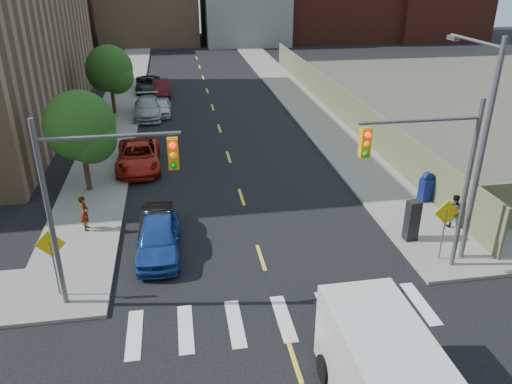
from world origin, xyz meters
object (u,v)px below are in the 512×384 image
object	(u,v)px
cargo_van	(388,383)
mailbox	(427,187)
parked_car_black	(157,225)
parked_car_blue	(158,238)
parked_car_red	(138,156)
parked_car_maroon	(161,88)
parked_car_silver	(148,108)
parked_car_white	(161,107)
parked_car_grey	(148,85)
payphone	(412,220)
pedestrian_west	(85,213)
pedestrian_east	(453,211)

from	to	relation	value
cargo_van	mailbox	world-z (taller)	cargo_van
parked_car_black	parked_car_blue	bearing A→B (deg)	-82.88
parked_car_red	parked_car_maroon	distance (m)	17.73
parked_car_silver	parked_car_white	size ratio (longest dim) A/B	1.39
parked_car_black	parked_car_maroon	xyz separation A→B (m)	(0.02, 26.30, 0.09)
parked_car_white	cargo_van	world-z (taller)	cargo_van
parked_car_red	parked_car_grey	bearing A→B (deg)	88.54
parked_car_blue	parked_car_silver	bearing A→B (deg)	94.23
parked_car_black	payphone	world-z (taller)	payphone
parked_car_black	parked_car_grey	xyz separation A→B (m)	(-1.18, 27.99, 0.09)
parked_car_maroon	pedestrian_west	xyz separation A→B (m)	(-3.21, -25.28, 0.27)
parked_car_blue	parked_car_black	xyz separation A→B (m)	(-0.10, 1.44, -0.13)
parked_car_black	parked_car_maroon	size ratio (longest dim) A/B	0.87
parked_car_red	pedestrian_west	world-z (taller)	pedestrian_west
parked_car_white	parked_car_blue	bearing A→B (deg)	-88.71
parked_car_grey	parked_car_black	bearing A→B (deg)	-89.82
parked_car_red	cargo_van	size ratio (longest dim) A/B	0.92
parked_car_blue	payphone	xyz separation A→B (m)	(10.93, -0.79, 0.32)
parked_car_blue	parked_car_silver	world-z (taller)	parked_car_silver
parked_car_white	mailbox	size ratio (longest dim) A/B	2.45
parked_car_white	parked_car_red	bearing A→B (deg)	-95.09
pedestrian_west	pedestrian_east	size ratio (longest dim) A/B	1.04
cargo_van	pedestrian_east	distance (m)	12.12
parked_car_silver	parked_car_blue	bearing A→B (deg)	-87.82
parked_car_maroon	payphone	size ratio (longest dim) A/B	2.35
parked_car_red	parked_car_maroon	xyz separation A→B (m)	(1.20, 17.69, -0.05)
mailbox	pedestrian_west	world-z (taller)	pedestrian_west
parked_car_red	mailbox	xyz separation A→B (m)	(14.70, -7.27, 0.14)
parked_car_red	pedestrian_east	distance (m)	17.73
parked_car_grey	pedestrian_west	size ratio (longest dim) A/B	3.09
parked_car_maroon	pedestrian_east	distance (m)	30.80
pedestrian_east	mailbox	bearing A→B (deg)	-69.16
parked_car_silver	parked_car_white	distance (m)	1.19
parked_car_white	parked_car_grey	xyz separation A→B (m)	(-1.27, 7.98, 0.07)
parked_car_red	parked_car_white	bearing A→B (deg)	82.20
parked_car_white	parked_car_grey	world-z (taller)	parked_car_grey
parked_car_silver	parked_car_white	world-z (taller)	parked_car_silver
cargo_van	pedestrian_east	bearing A→B (deg)	52.44
cargo_van	pedestrian_west	world-z (taller)	cargo_van
cargo_van	pedestrian_east	size ratio (longest dim) A/B	3.71
parked_car_white	pedestrian_west	xyz separation A→B (m)	(-3.27, -18.98, 0.34)
parked_car_black	cargo_van	world-z (taller)	cargo_van
parked_car_red	parked_car_maroon	size ratio (longest dim) A/B	1.26
cargo_van	pedestrian_west	bearing A→B (deg)	127.06
parked_car_red	parked_car_silver	distance (m)	10.90
mailbox	cargo_van	bearing A→B (deg)	-131.09
parked_car_maroon	parked_car_grey	bearing A→B (deg)	123.12
parked_car_red	parked_car_white	distance (m)	11.46
cargo_van	payphone	distance (m)	10.14
parked_car_red	cargo_van	bearing A→B (deg)	-71.08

